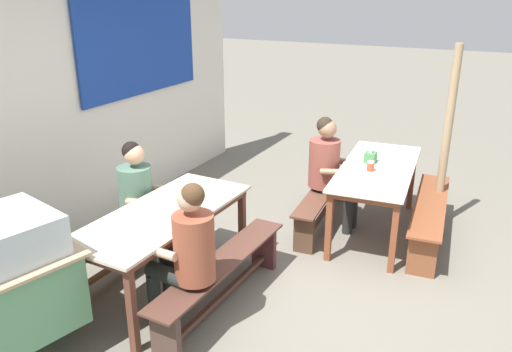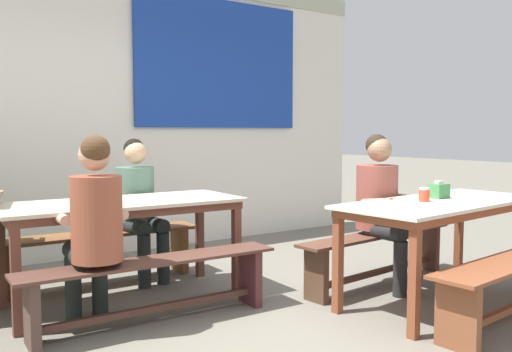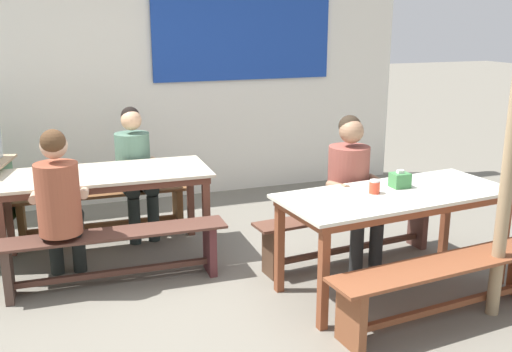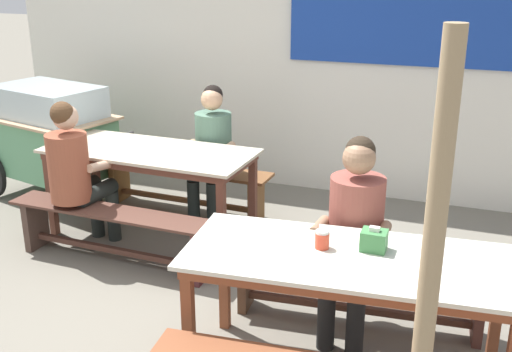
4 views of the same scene
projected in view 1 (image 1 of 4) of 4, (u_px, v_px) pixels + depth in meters
name	position (u px, v px, depth m)	size (l,w,h in m)	color
ground_plane	(302.00, 281.00, 4.81)	(40.00, 40.00, 0.00)	slate
backdrop_wall	(72.00, 85.00, 5.43)	(6.27, 0.23, 3.08)	silver
dining_table_far	(164.00, 219.00, 4.44)	(1.80, 0.81, 0.78)	beige
dining_table_near	(377.00, 173.00, 5.54)	(1.86, 0.91, 0.78)	silver
bench_far_back	(117.00, 245.00, 4.84)	(1.72, 0.37, 0.44)	brown
bench_far_front	(222.00, 277.00, 4.32)	(1.79, 0.34, 0.44)	#4F3026
bench_near_back	(323.00, 200.00, 5.88)	(1.77, 0.40, 0.44)	brown
bench_near_front	(429.00, 215.00, 5.48)	(1.82, 0.48, 0.44)	brown
person_center_facing	(141.00, 196.00, 4.94)	(0.46, 0.54, 1.24)	#222B28
person_right_near_table	(329.00, 166.00, 5.68)	(0.46, 0.57, 1.28)	#242424
person_left_back_turned	(187.00, 250.00, 3.91)	(0.46, 0.59, 1.28)	#212724
tissue_box	(370.00, 157.00, 5.62)	(0.14, 0.12, 0.14)	#3E7F45
condiment_jar	(371.00, 166.00, 5.37)	(0.08, 0.08, 0.11)	#D9432A
wooden_support_post	(446.00, 141.00, 5.54)	(0.09, 0.09, 2.07)	#9D8360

